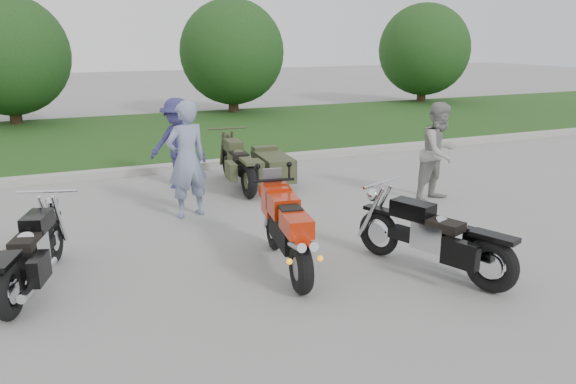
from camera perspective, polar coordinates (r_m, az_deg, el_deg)
name	(u,v)px	position (r m, az deg, el deg)	size (l,w,h in m)	color
ground	(257,286)	(6.60, -3.15, -9.48)	(80.00, 80.00, 0.00)	gray
curb	(160,169)	(12.11, -12.87, 2.32)	(60.00, 0.30, 0.15)	#A2A099
grass_strip	(132,137)	(16.14, -15.56, 5.43)	(60.00, 8.00, 0.14)	#25501B
tree_mid_left	(8,55)	(19.16, -26.59, 12.33)	(3.60, 3.60, 4.00)	#3F2B1C
tree_mid_right	(232,52)	(20.05, -5.69, 13.95)	(3.60, 3.60, 4.00)	#3F2B1C
tree_far_right	(424,50)	(23.70, 13.67, 13.87)	(3.60, 3.60, 4.00)	#3F2B1C
sportbike_red	(287,228)	(6.79, -0.12, -3.68)	(0.53, 1.97, 0.94)	black
cruiser_left	(30,257)	(6.94, -24.70, -6.00)	(0.75, 2.02, 0.80)	black
cruiser_right	(438,241)	(6.97, 14.99, -4.80)	(0.96, 2.07, 0.84)	black
cruiser_sidecar	(259,166)	(10.62, -2.97, 2.63)	(1.15, 2.22, 0.86)	black
person_stripe	(187,160)	(8.90, -10.25, 3.26)	(0.67, 0.44, 1.84)	#7C87A9
person_grey	(439,152)	(10.00, 15.11, 3.95)	(0.83, 0.65, 1.71)	gray
person_denim	(178,144)	(10.64, -11.11, 4.83)	(1.09, 0.63, 1.69)	navy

